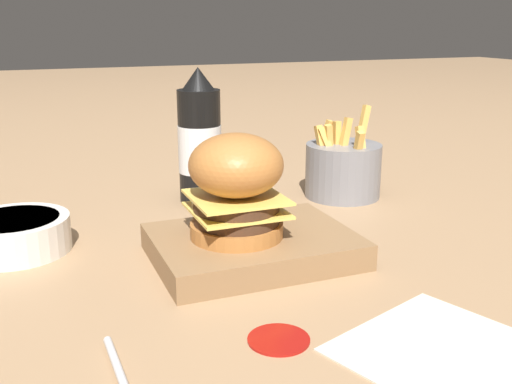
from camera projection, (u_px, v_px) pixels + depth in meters
The scene contains 8 objects.
ground_plane at pixel (253, 258), 0.71m from camera, with size 6.00×6.00×0.00m, color #9E7A56.
serving_board at pixel (256, 245), 0.71m from camera, with size 0.23×0.17×0.03m.
burger at pixel (235, 184), 0.68m from camera, with size 0.11×0.11×0.12m.
ketchup_bottle at pixel (200, 142), 0.91m from camera, with size 0.07×0.07×0.20m.
fries_basket at pixel (343, 169), 0.94m from camera, with size 0.12×0.12×0.14m.
side_bowl at pixel (15, 233), 0.72m from camera, with size 0.13×0.13×0.04m.
ketchup_puddle at pixel (279, 339), 0.53m from camera, with size 0.06×0.06×0.00m.
parchment_square at pixel (451, 353), 0.50m from camera, with size 0.21×0.21×0.00m.
Camera 1 is at (0.24, 0.61, 0.27)m, focal length 42.00 mm.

